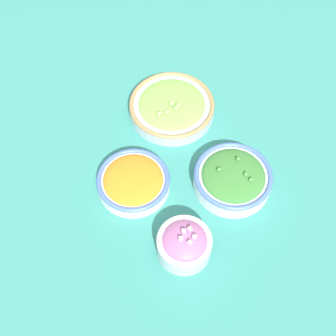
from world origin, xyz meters
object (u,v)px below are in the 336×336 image
at_px(bowl_broccoli, 233,178).
at_px(bowl_red_onion, 184,243).
at_px(bowl_carrots, 133,181).
at_px(bowl_lettuce, 172,107).

bearing_deg(bowl_broccoli, bowl_red_onion, 112.10).
xyz_separation_m(bowl_carrots, bowl_red_onion, (-0.20, -0.01, 0.02)).
height_order(bowl_lettuce, bowl_red_onion, bowl_red_onion).
bearing_deg(bowl_broccoli, bowl_carrots, 58.24).
bearing_deg(bowl_red_onion, bowl_broccoli, -67.90).
bearing_deg(bowl_lettuce, bowl_carrots, 124.78).
distance_m(bowl_broccoli, bowl_lettuce, 0.26).
bearing_deg(bowl_carrots, bowl_red_onion, -177.52).
bearing_deg(bowl_red_onion, bowl_lettuce, -29.37).
bearing_deg(bowl_lettuce, bowl_red_onion, 150.63).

